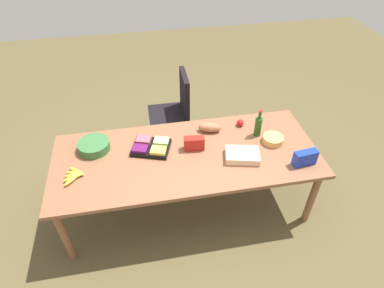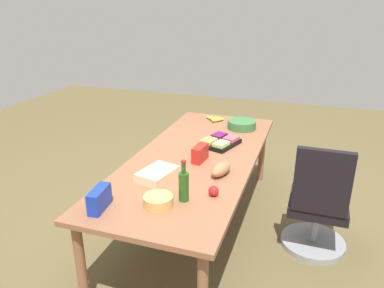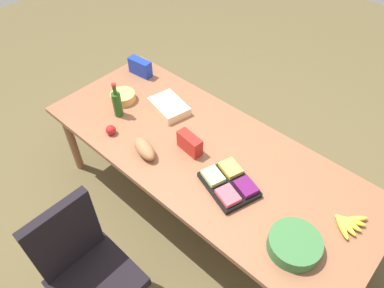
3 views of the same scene
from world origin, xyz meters
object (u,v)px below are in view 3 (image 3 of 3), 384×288
at_px(fruit_platter, 229,184).
at_px(salad_bowl, 294,244).
at_px(banana_bunch, 348,223).
at_px(wine_bottle, 117,103).
at_px(conference_table, 205,156).
at_px(chip_bag_blue, 140,67).
at_px(sheet_cake, 169,107).
at_px(chip_bowl, 123,97).
at_px(office_chair, 93,280).
at_px(apple_red, 111,130).
at_px(chip_bag_red, 190,143).
at_px(bread_loaf, 145,149).

relative_size(fruit_platter, salad_bowl, 1.40).
distance_m(banana_bunch, wine_bottle, 1.84).
bearing_deg(conference_table, chip_bag_blue, 162.87).
bearing_deg(salad_bowl, sheet_cake, 164.53).
height_order(fruit_platter, chip_bowl, fruit_platter).
bearing_deg(conference_table, banana_bunch, 6.29).
bearing_deg(banana_bunch, salad_bowl, -114.79).
relative_size(conference_table, chip_bowl, 12.49).
bearing_deg(salad_bowl, office_chair, -136.11).
height_order(salad_bowl, apple_red, salad_bowl).
xyz_separation_m(chip_bag_blue, wine_bottle, (0.29, -0.50, 0.04)).
relative_size(sheet_cake, banana_bunch, 1.29).
bearing_deg(apple_red, wine_bottle, 125.01).
distance_m(office_chair, sheet_cake, 1.40).
xyz_separation_m(office_chair, fruit_platter, (0.33, 0.95, 0.39)).
xyz_separation_m(chip_bag_blue, apple_red, (0.42, -0.68, -0.04)).
xyz_separation_m(chip_bag_red, salad_bowl, (0.97, -0.17, -0.02)).
bearing_deg(sheet_cake, fruit_platter, -18.76).
xyz_separation_m(conference_table, chip_bowl, (-0.89, -0.02, 0.10)).
xyz_separation_m(sheet_cake, chip_bag_blue, (-0.55, 0.18, 0.04)).
height_order(sheet_cake, apple_red, apple_red).
xyz_separation_m(conference_table, bread_loaf, (-0.30, -0.31, 0.11)).
height_order(office_chair, sheet_cake, office_chair).
bearing_deg(wine_bottle, chip_bowl, 129.56).
bearing_deg(office_chair, bread_loaf, 110.97).
distance_m(office_chair, chip_bag_red, 1.11).
relative_size(chip_bag_red, banana_bunch, 0.81).
bearing_deg(sheet_cake, chip_bag_red, -26.84).
xyz_separation_m(conference_table, apple_red, (-0.65, -0.35, 0.10)).
distance_m(fruit_platter, wine_bottle, 1.11).
height_order(chip_bowl, wine_bottle, wine_bottle).
xyz_separation_m(office_chair, wine_bottle, (-0.77, 0.93, 0.48)).
distance_m(office_chair, wine_bottle, 1.30).
bearing_deg(chip_bowl, fruit_platter, -5.49).
bearing_deg(banana_bunch, chip_bag_red, -170.73).
height_order(fruit_platter, chip_bag_red, chip_bag_red).
xyz_separation_m(fruit_platter, wine_bottle, (-1.10, -0.03, 0.08)).
height_order(chip_bowl, apple_red, apple_red).
xyz_separation_m(banana_bunch, salad_bowl, (-0.16, -0.36, 0.02)).
bearing_deg(salad_bowl, apple_red, -175.98).
distance_m(chip_bag_blue, salad_bowl, 2.03).
height_order(banana_bunch, bread_loaf, bread_loaf).
xyz_separation_m(office_chair, sheet_cake, (-0.51, 1.24, 0.39)).
distance_m(sheet_cake, bread_loaf, 0.51).
bearing_deg(apple_red, fruit_platter, 11.96).
height_order(chip_bag_blue, wine_bottle, wine_bottle).
relative_size(office_chair, fruit_platter, 2.34).
relative_size(chip_bag_red, apple_red, 2.63).
height_order(conference_table, wine_bottle, wine_bottle).
distance_m(sheet_cake, chip_bowl, 0.41).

